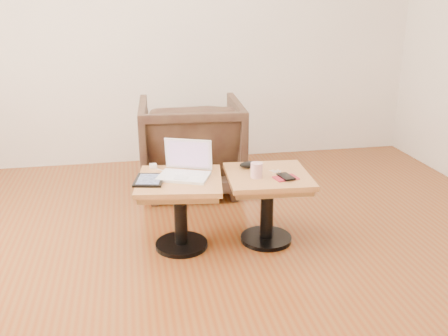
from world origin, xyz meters
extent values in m
cube|color=brown|center=(0.00, 0.00, 0.00)|extent=(4.50, 4.50, 0.01)
cube|color=silver|center=(0.00, 2.25, 1.35)|extent=(4.50, 0.02, 2.70)
cylinder|color=black|center=(-0.21, 0.43, 0.01)|extent=(0.33, 0.33, 0.03)
cylinder|color=black|center=(-0.21, 0.43, 0.23)|extent=(0.08, 0.08, 0.40)
cube|color=olive|center=(-0.21, 0.43, 0.41)|extent=(0.53, 0.53, 0.04)
cube|color=#915E2E|center=(-0.21, 0.43, 0.45)|extent=(0.58, 0.58, 0.03)
cylinder|color=black|center=(0.34, 0.40, 0.01)|extent=(0.33, 0.33, 0.03)
cylinder|color=black|center=(0.34, 0.40, 0.23)|extent=(0.08, 0.08, 0.40)
cube|color=olive|center=(0.34, 0.40, 0.41)|extent=(0.50, 0.50, 0.04)
cube|color=#915E2E|center=(0.34, 0.40, 0.45)|extent=(0.54, 0.54, 0.03)
cube|color=white|center=(-0.18, 0.44, 0.47)|extent=(0.36, 0.31, 0.02)
cube|color=silver|center=(-0.17, 0.46, 0.48)|extent=(0.27, 0.19, 0.00)
cube|color=silver|center=(-0.21, 0.38, 0.48)|extent=(0.10, 0.08, 0.00)
cube|color=white|center=(-0.14, 0.54, 0.58)|extent=(0.29, 0.14, 0.20)
cube|color=#9F453D|center=(-0.14, 0.54, 0.58)|extent=(0.25, 0.12, 0.17)
cube|color=black|center=(-0.39, 0.41, 0.47)|extent=(0.21, 0.25, 0.01)
cube|color=#191E38|center=(-0.39, 0.41, 0.48)|extent=(0.17, 0.21, 0.00)
cube|color=white|center=(-0.36, 0.65, 0.48)|extent=(0.05, 0.05, 0.03)
ellipsoid|color=black|center=(0.26, 0.53, 0.49)|extent=(0.15, 0.08, 0.05)
cylinder|color=#BB5460|center=(0.26, 0.36, 0.51)|extent=(0.09, 0.09, 0.09)
sphere|color=white|center=(0.40, 0.42, 0.47)|extent=(0.01, 0.01, 0.01)
sphere|color=white|center=(0.42, 0.44, 0.47)|extent=(0.01, 0.01, 0.01)
sphere|color=white|center=(0.38, 0.44, 0.47)|extent=(0.01, 0.01, 0.01)
sphere|color=white|center=(0.42, 0.41, 0.47)|extent=(0.01, 0.01, 0.01)
cylinder|color=white|center=(0.40, 0.42, 0.47)|extent=(0.07, 0.04, 0.00)
cube|color=maroon|center=(0.43, 0.31, 0.47)|extent=(0.16, 0.12, 0.01)
cube|color=black|center=(0.43, 0.31, 0.48)|extent=(0.09, 0.14, 0.01)
imported|color=black|center=(-0.01, 1.43, 0.37)|extent=(0.85, 0.87, 0.75)
camera|label=1|loc=(-0.48, -2.43, 1.52)|focal=40.00mm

